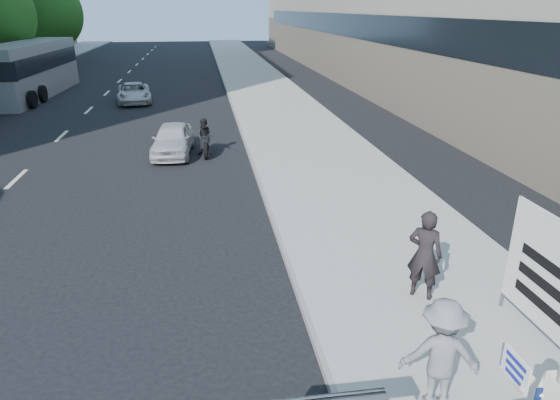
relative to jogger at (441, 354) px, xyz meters
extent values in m
plane|color=black|center=(-2.78, 3.82, -0.98)|extent=(160.00, 160.00, 0.00)
cube|color=#ABA9A0|center=(1.22, 23.82, -0.90)|extent=(5.00, 120.00, 0.15)
cylinder|color=#382616|center=(-16.48, 33.82, 0.51)|extent=(0.30, 0.30, 2.97)
cylinder|color=#382616|center=(-16.48, 47.82, 0.33)|extent=(0.30, 0.30, 2.62)
ellipsoid|color=#1B5516|center=(-16.48, 47.82, 3.81)|extent=(5.40, 5.40, 6.21)
cube|color=navy|center=(1.06, -0.81, -0.18)|extent=(0.40, 0.02, 0.40)
cylinder|color=white|center=(1.01, -0.74, 0.00)|extent=(0.26, 0.20, 0.32)
cylinder|color=tan|center=(0.88, -0.60, -0.10)|extent=(0.30, 0.21, 0.18)
cube|color=white|center=(0.81, -0.45, 0.03)|extent=(0.03, 0.55, 0.40)
imported|color=slate|center=(0.00, 0.00, 0.00)|extent=(1.19, 0.87, 1.66)
imported|color=black|center=(0.96, 2.69, 0.06)|extent=(0.77, 0.73, 1.77)
cylinder|color=#4C4C4C|center=(2.31, 2.12, 0.27)|extent=(0.06, 0.06, 2.20)
cube|color=black|center=(2.26, 1.12, 0.57)|extent=(0.01, 1.30, 0.18)
cube|color=black|center=(2.26, 1.12, 0.22)|extent=(0.01, 1.30, 0.18)
cube|color=black|center=(2.26, 1.12, -0.13)|extent=(0.01, 1.30, 0.18)
imported|color=silver|center=(-4.21, 14.05, -0.38)|extent=(1.71, 3.64, 1.20)
imported|color=silver|center=(-7.03, 25.99, -0.41)|extent=(2.42, 4.33, 1.14)
cylinder|color=black|center=(-2.97, 13.20, -0.66)|extent=(0.18, 0.65, 0.64)
cylinder|color=black|center=(-2.97, 14.60, -0.66)|extent=(0.18, 0.65, 0.64)
cube|color=black|center=(-2.97, 13.90, -0.43)|extent=(0.37, 1.22, 0.35)
imported|color=black|center=(-2.97, 13.80, -0.27)|extent=(0.74, 0.61, 1.42)
cube|color=gray|center=(-13.70, 29.40, 0.67)|extent=(3.08, 12.11, 3.30)
cube|color=black|center=(-14.97, 29.40, 1.22)|extent=(0.62, 11.49, 1.00)
cube|color=black|center=(-12.43, 29.40, 1.22)|extent=(0.62, 11.49, 1.00)
cylinder|color=black|center=(-12.45, 24.90, -0.48)|extent=(0.30, 1.01, 1.00)
cylinder|color=black|center=(-12.45, 26.90, -0.48)|extent=(0.30, 1.01, 1.00)
cylinder|color=black|center=(-14.95, 32.90, -0.48)|extent=(0.30, 1.01, 1.00)
cylinder|color=black|center=(-12.45, 32.90, -0.48)|extent=(0.30, 1.01, 1.00)
cylinder|color=black|center=(-14.95, 34.40, -0.48)|extent=(0.30, 1.01, 1.00)
cylinder|color=black|center=(-12.45, 34.40, -0.48)|extent=(0.30, 1.01, 1.00)
camera|label=1|loc=(-3.00, -5.13, 4.38)|focal=32.00mm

